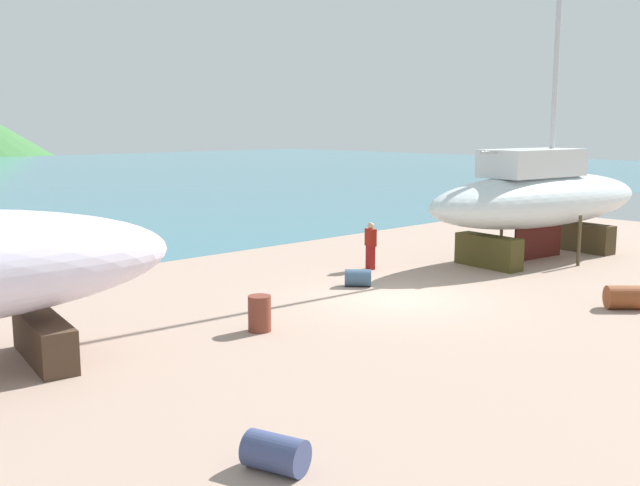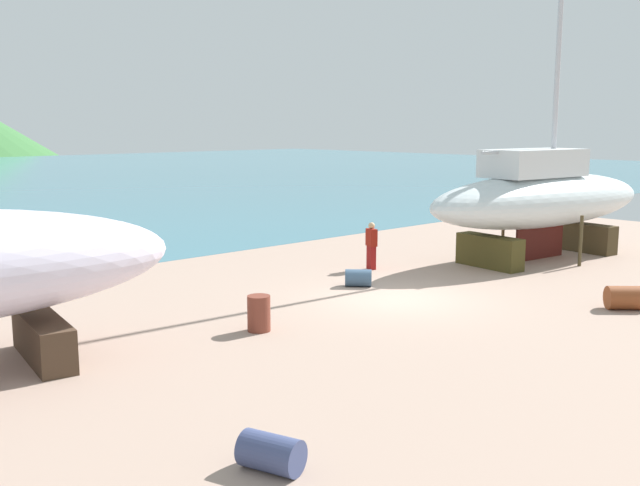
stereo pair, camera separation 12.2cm
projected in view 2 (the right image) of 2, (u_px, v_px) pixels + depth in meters
ground_plane at (437, 308)px, 19.54m from camera, size 43.12×43.12×0.00m
sailboat_mid_port at (541, 198)px, 26.28m from camera, size 11.14×4.42×17.72m
worker at (371, 245)px, 24.63m from camera, size 0.38×0.50×1.60m
barrel_tipped_right at (625, 298)px, 19.32m from camera, size 1.12×1.11×0.63m
barrel_blue_faded at (259, 313)px, 17.27m from camera, size 0.68×0.68×0.86m
barrel_rust_mid at (271, 453)px, 10.28m from camera, size 0.79×1.01×0.54m
barrel_rust_near at (358, 278)px, 22.08m from camera, size 0.93×0.94×0.52m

